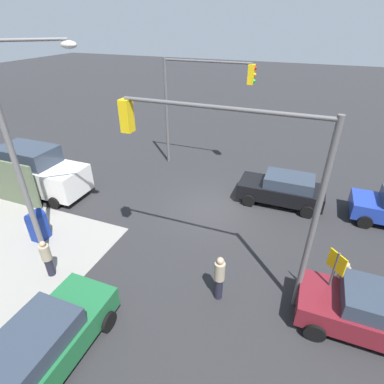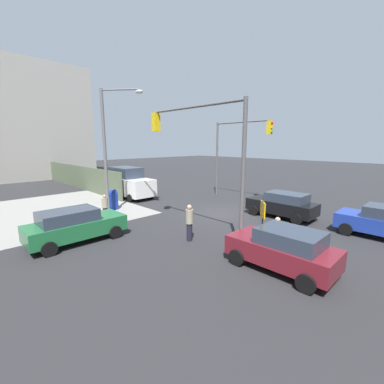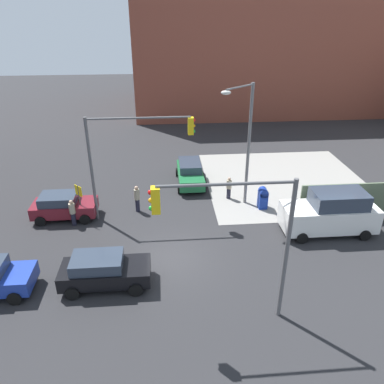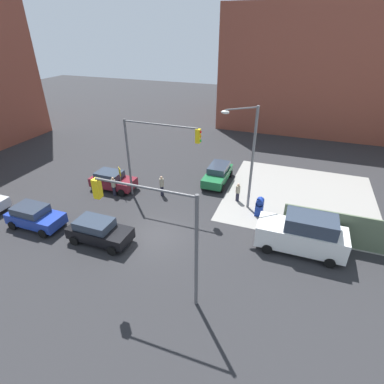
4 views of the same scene
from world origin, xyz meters
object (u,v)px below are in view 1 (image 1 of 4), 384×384
at_px(traffic_signal_nw_corner, 235,169).
at_px(traffic_signal_se_corner, 198,94).
at_px(street_lamp_corner, 23,147).
at_px(pedestrian_crossing, 219,277).
at_px(pedestrian_walking_north, 47,258).
at_px(coupe_maroon, 369,311).
at_px(pedestrian_waiting, 341,281).
at_px(van_white_delivery, 37,171).
at_px(sedan_green, 41,347).
at_px(mailbox_blue, 38,225).
at_px(coupe_black, 283,189).

relative_size(traffic_signal_nw_corner, traffic_signal_se_corner, 1.00).
relative_size(street_lamp_corner, pedestrian_crossing, 4.43).
bearing_deg(pedestrian_crossing, pedestrian_walking_north, -69.06).
bearing_deg(traffic_signal_nw_corner, coupe_maroon, 176.69).
distance_m(street_lamp_corner, coupe_maroon, 12.13).
height_order(traffic_signal_se_corner, pedestrian_waiting, traffic_signal_se_corner).
xyz_separation_m(van_white_delivery, pedestrian_crossing, (-11.34, 3.40, -0.34)).
relative_size(coupe_maroon, sedan_green, 0.88).
xyz_separation_m(traffic_signal_nw_corner, traffic_signal_se_corner, (4.51, -9.00, -0.05)).
bearing_deg(traffic_signal_se_corner, pedestrian_walking_north, 80.90).
distance_m(mailbox_blue, van_white_delivery, 4.52).
height_order(traffic_signal_nw_corner, pedestrian_walking_north, traffic_signal_nw_corner).
bearing_deg(traffic_signal_nw_corner, coupe_black, -100.31).
bearing_deg(pedestrian_crossing, pedestrian_waiting, 119.33).
relative_size(traffic_signal_se_corner, pedestrian_walking_north, 4.08).
xyz_separation_m(mailbox_blue, sedan_green, (-4.47, 4.23, 0.08)).
distance_m(traffic_signal_se_corner, pedestrian_walking_north, 11.77).
bearing_deg(mailbox_blue, coupe_maroon, -178.92).
bearing_deg(mailbox_blue, pedestrian_crossing, 178.60).
bearing_deg(traffic_signal_se_corner, pedestrian_waiting, 134.78).
relative_size(sedan_green, pedestrian_waiting, 2.61).
distance_m(coupe_black, sedan_green, 12.17).
distance_m(mailbox_blue, pedestrian_waiting, 12.06).
xyz_separation_m(mailbox_blue, pedestrian_waiting, (-12.00, -1.20, 0.12)).
distance_m(coupe_black, pedestrian_crossing, 7.19).
bearing_deg(pedestrian_crossing, street_lamp_corner, -77.86).
height_order(street_lamp_corner, van_white_delivery, street_lamp_corner).
height_order(van_white_delivery, pedestrian_waiting, van_white_delivery).
relative_size(coupe_black, sedan_green, 0.95).
distance_m(pedestrian_crossing, pedestrian_waiting, 4.05).
bearing_deg(coupe_maroon, traffic_signal_se_corner, -45.83).
bearing_deg(traffic_signal_nw_corner, mailbox_blue, 3.46).
distance_m(traffic_signal_nw_corner, sedan_green, 7.18).
bearing_deg(mailbox_blue, traffic_signal_se_corner, -111.61).
relative_size(pedestrian_crossing, pedestrian_waiting, 1.06).
height_order(street_lamp_corner, mailbox_blue, street_lamp_corner).
bearing_deg(coupe_maroon, sedan_green, 28.30).
relative_size(street_lamp_corner, coupe_black, 1.90).
distance_m(traffic_signal_nw_corner, pedestrian_walking_north, 7.63).
relative_size(traffic_signal_nw_corner, pedestrian_crossing, 3.60).
relative_size(street_lamp_corner, mailbox_blue, 5.59).
relative_size(mailbox_blue, sedan_green, 0.32).
distance_m(traffic_signal_se_corner, pedestrian_crossing, 11.28).
bearing_deg(coupe_maroon, traffic_signal_nw_corner, -3.31).
relative_size(traffic_signal_nw_corner, sedan_green, 1.47).
distance_m(coupe_maroon, pedestrian_waiting, 1.22).
bearing_deg(mailbox_blue, pedestrian_walking_north, 143.13).
bearing_deg(pedestrian_walking_north, pedestrian_waiting, -26.41).
relative_size(coupe_maroon, pedestrian_walking_north, 2.45).
xyz_separation_m(traffic_signal_nw_corner, sedan_green, (3.81, 4.73, -3.83)).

